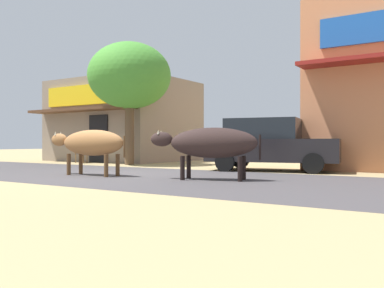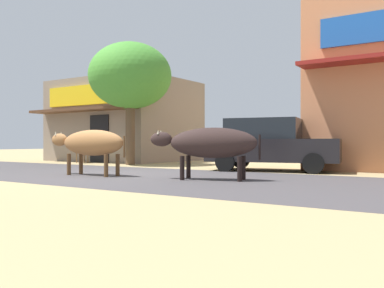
% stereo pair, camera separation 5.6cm
% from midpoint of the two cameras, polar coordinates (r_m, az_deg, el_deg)
% --- Properties ---
extents(ground, '(80.00, 80.00, 0.00)m').
position_cam_midpoint_polar(ground, '(12.03, -11.23, -4.05)').
color(ground, tan).
extents(asphalt_road, '(72.00, 5.79, 0.00)m').
position_cam_midpoint_polar(asphalt_road, '(12.03, -11.23, -4.04)').
color(asphalt_road, '#474244').
rests_on(asphalt_road, ground).
extents(storefront_left_cafe, '(6.21, 5.93, 3.88)m').
position_cam_midpoint_polar(storefront_left_cafe, '(21.13, -9.02, 3.07)').
color(storefront_left_cafe, gray).
rests_on(storefront_left_cafe, ground).
extents(roadside_tree, '(3.31, 3.31, 4.89)m').
position_cam_midpoint_polar(roadside_tree, '(17.07, -8.34, 9.12)').
color(roadside_tree, brown).
rests_on(roadside_tree, ground).
extents(parked_hatchback_car, '(4.28, 2.56, 1.64)m').
position_cam_midpoint_polar(parked_hatchback_car, '(13.39, 10.78, -0.01)').
color(parked_hatchback_car, black).
rests_on(parked_hatchback_car, ground).
extents(cow_near_brown, '(2.68, 0.74, 1.23)m').
position_cam_midpoint_polar(cow_near_brown, '(11.65, -13.48, 0.11)').
color(cow_near_brown, '#9B673A').
rests_on(cow_near_brown, ground).
extents(cow_far_dark, '(2.68, 1.30, 1.25)m').
position_cam_midpoint_polar(cow_far_dark, '(9.98, 2.69, 0.11)').
color(cow_far_dark, '#312220').
rests_on(cow_far_dark, ground).
extents(cafe_chair_near_tree, '(0.55, 0.55, 0.92)m').
position_cam_midpoint_polar(cafe_chair_near_tree, '(18.64, -14.88, -0.95)').
color(cafe_chair_near_tree, brown).
rests_on(cafe_chair_near_tree, ground).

